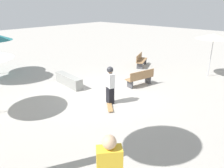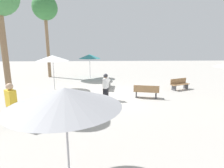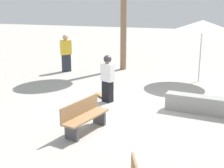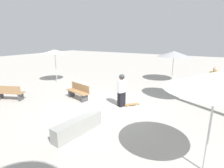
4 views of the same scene
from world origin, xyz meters
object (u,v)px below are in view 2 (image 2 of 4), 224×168
(skater_main, at_px, (106,86))
(concrete_ledge, at_px, (107,85))
(skateboard, at_px, (99,101))
(shade_umbrella_teal, at_px, (90,56))
(bystander_watching, at_px, (12,105))
(shade_umbrella_white, at_px, (53,58))
(shade_umbrella_grey, at_px, (65,97))
(palm_tree_center_left, at_px, (45,9))
(bench_near, at_px, (180,84))
(bench_far, at_px, (146,92))

(skater_main, height_order, concrete_ledge, skater_main)
(skateboard, bearing_deg, shade_umbrella_teal, -129.78)
(skater_main, height_order, bystander_watching, bystander_watching)
(shade_umbrella_white, height_order, shade_umbrella_teal, shade_umbrella_white)
(concrete_ledge, relative_size, shade_umbrella_teal, 0.84)
(shade_umbrella_grey, xyz_separation_m, bystander_watching, (-2.89, 3.24, -1.24))
(shade_umbrella_white, bearing_deg, shade_umbrella_teal, 64.98)
(skater_main, xyz_separation_m, palm_tree_center_left, (-5.99, 8.80, 6.12))
(bench_near, height_order, bench_far, same)
(palm_tree_center_left, bearing_deg, bench_near, -28.79)
(bench_near, relative_size, bench_far, 0.99)
(bench_far, bearing_deg, shade_umbrella_white, 171.72)
(shade_umbrella_grey, relative_size, bystander_watching, 1.38)
(bystander_watching, bearing_deg, shade_umbrella_white, -48.18)
(skater_main, relative_size, bench_near, 1.00)
(skater_main, distance_m, palm_tree_center_left, 12.28)
(bystander_watching, bearing_deg, skater_main, -96.08)
(concrete_ledge, bearing_deg, shade_umbrella_grey, -96.65)
(concrete_ledge, xyz_separation_m, bystander_watching, (-4.04, -6.60, 0.63))
(palm_tree_center_left, bearing_deg, shade_umbrella_white, -70.62)
(bench_near, height_order, shade_umbrella_teal, shade_umbrella_teal)
(bench_far, xyz_separation_m, shade_umbrella_white, (-6.50, 2.60, 1.99))
(bench_far, distance_m, shade_umbrella_white, 7.28)
(shade_umbrella_grey, relative_size, shade_umbrella_white, 0.96)
(shade_umbrella_white, bearing_deg, skater_main, -36.17)
(skateboard, relative_size, shade_umbrella_teal, 0.29)
(skater_main, distance_m, bench_near, 6.22)
(shade_umbrella_grey, bearing_deg, shade_umbrella_white, 106.74)
(concrete_ledge, xyz_separation_m, bench_far, (2.46, -2.84, 0.15))
(bench_near, bearing_deg, shade_umbrella_teal, -60.19)
(bench_far, xyz_separation_m, shade_umbrella_grey, (-3.61, -7.01, 1.73))
(skateboard, xyz_separation_m, bystander_watching, (-3.48, -3.16, 0.85))
(bench_near, xyz_separation_m, bystander_watching, (-9.63, -5.88, 0.49))
(concrete_ledge, distance_m, shade_umbrella_teal, 5.51)
(skater_main, xyz_separation_m, bench_far, (2.60, 0.24, -0.46))
(bench_far, bearing_deg, skater_main, -161.11)
(shade_umbrella_grey, bearing_deg, bench_near, 53.55)
(shade_umbrella_teal, bearing_deg, palm_tree_center_left, 169.06)
(concrete_ledge, relative_size, bench_far, 1.26)
(palm_tree_center_left, bearing_deg, bench_far, -44.89)
(bystander_watching, bearing_deg, shade_umbrella_teal, -59.91)
(concrete_ledge, distance_m, bench_near, 5.64)
(bench_near, distance_m, shade_umbrella_grey, 11.47)
(bench_far, height_order, shade_umbrella_white, shade_umbrella_white)
(bench_far, distance_m, palm_tree_center_left, 13.80)
(shade_umbrella_grey, distance_m, palm_tree_center_left, 17.05)
(palm_tree_center_left, bearing_deg, bystander_watching, -80.33)
(skater_main, xyz_separation_m, bystander_watching, (-3.89, -3.52, 0.02))
(bench_near, distance_m, palm_tree_center_left, 14.91)
(skateboard, relative_size, palm_tree_center_left, 0.09)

